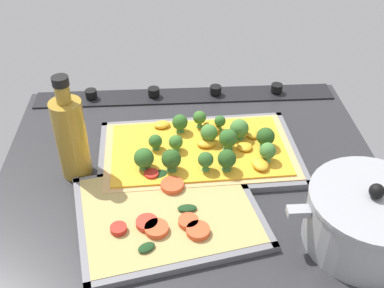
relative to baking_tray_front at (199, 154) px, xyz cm
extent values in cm
cube|color=#28282B|center=(1.77, 4.65, -1.87)|extent=(75.91, 63.18, 3.00)
cube|color=black|center=(1.77, -23.44, 0.03)|extent=(72.88, 7.00, 0.80)
cylinder|color=black|center=(-21.01, -23.44, 1.33)|extent=(2.80, 2.80, 1.80)
cylinder|color=black|center=(-5.83, -23.44, 1.33)|extent=(2.80, 2.80, 1.80)
cylinder|color=black|center=(9.36, -23.44, 1.33)|extent=(2.80, 2.80, 1.80)
cylinder|color=black|center=(24.54, -23.44, 1.33)|extent=(2.80, 2.80, 1.80)
cube|color=slate|center=(0.00, 0.00, -0.12)|extent=(41.68, 26.19, 0.50)
cube|color=slate|center=(0.48, -11.66, 0.28)|extent=(40.71, 2.87, 1.30)
cube|color=slate|center=(-0.48, 11.66, 0.28)|extent=(40.71, 2.87, 1.30)
cube|color=slate|center=(-19.73, -0.81, 0.28)|extent=(2.21, 24.56, 1.30)
cube|color=slate|center=(19.73, 0.81, 0.28)|extent=(2.21, 24.56, 1.30)
cube|color=tan|center=(0.00, 0.00, 0.63)|extent=(39.18, 23.69, 1.00)
cube|color=gold|center=(0.00, 0.00, 1.33)|extent=(36.03, 21.36, 0.40)
cone|color=#4D8B3F|center=(10.96, 5.38, 2.00)|extent=(2.14, 2.14, 0.94)
sphere|color=#2D5B23|center=(10.96, 5.38, 3.93)|extent=(3.89, 3.89, 3.89)
cone|color=#4D8B3F|center=(-4.93, -6.23, 2.23)|extent=(1.33, 1.33, 1.38)
sphere|color=#2D5B23|center=(-4.93, -6.23, 3.82)|extent=(2.41, 2.41, 2.41)
cone|color=#68AD54|center=(-2.20, -2.09, 2.04)|extent=(1.96, 1.96, 1.01)
sphere|color=#427533|center=(-2.20, -2.09, 3.88)|extent=(3.56, 3.56, 3.56)
cone|color=#4D8B3F|center=(8.82, -0.43, 1.96)|extent=(1.53, 1.53, 0.86)
sphere|color=#2D5B23|center=(8.82, -0.43, 3.44)|extent=(2.79, 2.79, 2.79)
cone|color=#4D8B3F|center=(-5.83, 0.49, 2.19)|extent=(2.06, 2.06, 1.32)
sphere|color=#2D5B23|center=(-5.83, 0.49, 4.26)|extent=(3.74, 3.74, 3.74)
cone|color=#427635|center=(5.73, 6.36, 2.16)|extent=(2.07, 2.07, 1.26)
sphere|color=#264C1C|center=(5.73, 6.36, 4.21)|extent=(3.76, 3.76, 3.76)
cone|color=#5B9F46|center=(-0.68, -7.66, 2.22)|extent=(1.57, 1.57, 1.37)
sphere|color=#386B28|center=(-0.68, -7.66, 3.97)|extent=(2.85, 2.85, 2.85)
cone|color=#4D8B3F|center=(-0.76, 6.73, 2.22)|extent=(1.66, 1.66, 1.37)
sphere|color=#2D5B23|center=(-0.76, 6.73, 4.03)|extent=(3.01, 3.01, 3.01)
cone|color=#4D8B3F|center=(3.60, -6.23, 2.08)|extent=(1.83, 1.83, 1.09)
sphere|color=#2D5B23|center=(3.60, -6.23, 3.87)|extent=(3.32, 3.32, 3.32)
cone|color=#427635|center=(-4.80, 6.87, 2.18)|extent=(1.97, 1.97, 1.28)
sphere|color=#264C1C|center=(-4.80, 6.87, 4.16)|extent=(3.58, 3.58, 3.58)
cone|color=#68AD54|center=(-8.60, -3.09, 2.02)|extent=(2.17, 2.17, 0.97)
sphere|color=#427533|center=(-8.60, -3.09, 3.99)|extent=(3.95, 3.95, 3.95)
cone|color=#427635|center=(-13.55, -0.02, 2.03)|extent=(2.05, 2.05, 0.99)
sphere|color=#264C1C|center=(-13.55, -0.02, 3.92)|extent=(3.73, 3.73, 3.73)
cone|color=#5B9F46|center=(4.70, 0.21, 2.00)|extent=(1.58, 1.58, 0.94)
sphere|color=#386B28|center=(4.70, 0.21, 3.55)|extent=(2.87, 2.87, 2.87)
cone|color=#68AD54|center=(-13.07, 4.25, 2.13)|extent=(1.78, 1.78, 1.19)
sphere|color=#427533|center=(-13.07, 4.25, 3.94)|extent=(3.25, 3.25, 3.25)
ellipsoid|color=gold|center=(-11.39, 6.39, 2.18)|extent=(4.03, 4.91, 1.51)
ellipsoid|color=gold|center=(-3.00, -6.06, 2.19)|extent=(4.48, 4.98, 1.52)
ellipsoid|color=gold|center=(-11.65, -3.65, 2.02)|extent=(3.12, 3.57, 1.13)
ellipsoid|color=gold|center=(7.49, -8.19, 2.06)|extent=(3.84, 3.11, 1.23)
ellipsoid|color=gold|center=(-1.60, -0.95, 2.12)|extent=(4.19, 3.38, 1.37)
ellipsoid|color=gold|center=(-9.32, 0.59, 2.00)|extent=(4.28, 4.31, 1.10)
cube|color=slate|center=(6.65, 16.40, -0.12)|extent=(36.02, 31.52, 0.50)
cube|color=slate|center=(9.11, 4.39, 0.28)|extent=(31.11, 7.49, 1.30)
cube|color=slate|center=(4.19, 28.42, 0.28)|extent=(31.11, 7.49, 1.30)
cube|color=slate|center=(-8.20, 13.37, 0.28)|extent=(6.33, 25.45, 1.30)
cube|color=slate|center=(21.49, 19.44, 0.28)|extent=(6.33, 25.45, 1.30)
cube|color=tan|center=(6.65, 16.40, 0.58)|extent=(33.19, 28.69, 0.90)
cylinder|color=#D14723|center=(5.76, 10.84, 1.53)|extent=(4.29, 4.29, 1.00)
cylinder|color=#D14723|center=(3.24, 20.09, 1.53)|extent=(3.50, 3.50, 1.00)
cylinder|color=#B22319|center=(14.97, 21.00, 1.53)|extent=(2.81, 2.81, 1.00)
cylinder|color=#D14723|center=(8.64, 21.40, 1.53)|extent=(4.05, 4.05, 1.00)
cylinder|color=#B22319|center=(9.61, 7.60, 1.53)|extent=(2.76, 2.76, 1.00)
cylinder|color=#D14723|center=(1.48, 22.24, 1.53)|extent=(3.98, 3.98, 1.00)
cylinder|color=red|center=(10.27, 19.97, 1.53)|extent=(3.76, 3.76, 1.00)
ellipsoid|color=#193819|center=(8.15, 7.46, 1.43)|extent=(4.12, 3.63, 0.60)
ellipsoid|color=#193819|center=(3.30, 16.78, 1.43)|extent=(3.45, 1.91, 0.60)
ellipsoid|color=#193819|center=(10.28, 25.17, 1.43)|extent=(3.49, 3.12, 0.60)
cylinder|color=gray|center=(-25.47, 24.27, 4.26)|extent=(19.71, 19.71, 9.25)
cylinder|color=gray|center=(-25.47, 24.27, 9.28)|extent=(20.10, 20.10, 0.80)
sphere|color=black|center=(-25.47, 24.27, 10.88)|extent=(2.40, 2.40, 2.40)
cube|color=gray|center=(-13.82, 24.27, 7.22)|extent=(3.60, 2.00, 1.20)
cylinder|color=olive|center=(24.25, 3.76, 7.76)|extent=(5.91, 5.91, 16.24)
cylinder|color=olive|center=(24.25, 3.76, 17.63)|extent=(2.66, 2.66, 3.50)
cylinder|color=black|center=(24.25, 3.76, 20.18)|extent=(2.95, 2.95, 1.60)
camera|label=1|loc=(5.92, 74.27, 59.50)|focal=43.24mm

